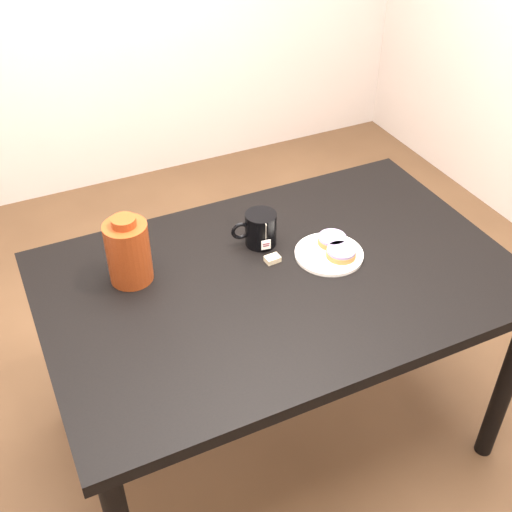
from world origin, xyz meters
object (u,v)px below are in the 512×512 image
bagel_package (128,251)px  mug (260,229)px  table (279,296)px  bagel_back (332,240)px  bagel_front (341,253)px  plate (329,253)px  teabag_pouch (272,259)px

bagel_package → mug: bearing=-0.9°
table → mug: (0.02, 0.17, 0.14)m
bagel_back → bagel_package: size_ratio=0.44×
bagel_back → bagel_front: bearing=-97.6°
table → plate: 0.20m
bagel_back → bagel_package: bagel_package is taller
table → plate: plate is taller
bagel_back → table: bearing=-164.5°
plate → bagel_front: bearing=-53.0°
teabag_pouch → bagel_package: 0.43m
table → mug: 0.22m
bagel_back → bagel_front: (-0.01, -0.07, 0.00)m
plate → bagel_package: bearing=165.0°
plate → teabag_pouch: bearing=164.0°
plate → mug: (-0.17, 0.15, 0.05)m
bagel_front → plate: bearing=127.0°
bagel_front → mug: mug is taller
bagel_package → bagel_back: bearing=-10.9°
mug → bagel_package: (-0.42, 0.01, 0.04)m
plate → bagel_back: size_ratio=2.26×
plate → bagel_back: 0.05m
teabag_pouch → bagel_package: bagel_package is taller
table → teabag_pouch: bearing=82.3°
bagel_front → teabag_pouch: (-0.19, 0.08, -0.02)m
bagel_back → bagel_package: (-0.61, 0.12, 0.07)m
plate → bagel_back: bagel_back is taller
table → bagel_front: (0.20, -0.01, 0.11)m
mug → bagel_package: size_ratio=0.71×
plate → bagel_front: (0.02, -0.03, 0.02)m
bagel_back → mug: mug is taller
table → plate: (0.18, 0.02, 0.09)m
table → mug: bearing=85.0°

